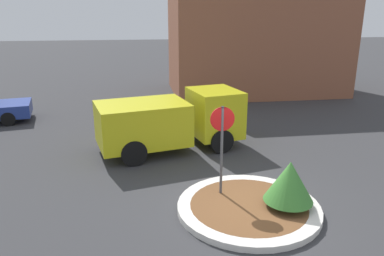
# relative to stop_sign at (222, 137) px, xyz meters

# --- Properties ---
(ground_plane) EXTENTS (120.00, 120.00, 0.00)m
(ground_plane) POSITION_rel_stop_sign_xyz_m (0.56, -0.73, -1.73)
(ground_plane) COLOR #38383A
(traffic_island) EXTENTS (3.59, 3.59, 0.16)m
(traffic_island) POSITION_rel_stop_sign_xyz_m (0.56, -0.73, -1.65)
(traffic_island) COLOR silver
(traffic_island) RESTS_ON ground_plane
(stop_sign) EXTENTS (0.63, 0.07, 2.55)m
(stop_sign) POSITION_rel_stop_sign_xyz_m (0.00, 0.00, 0.00)
(stop_sign) COLOR #4C4C51
(stop_sign) RESTS_ON ground_plane
(island_shrub) EXTENTS (1.22, 1.22, 1.19)m
(island_shrub) POSITION_rel_stop_sign_xyz_m (1.49, -0.95, -0.89)
(island_shrub) COLOR brown
(island_shrub) RESTS_ON traffic_island
(utility_truck) EXTENTS (5.39, 3.09, 2.08)m
(utility_truck) POSITION_rel_stop_sign_xyz_m (-0.96, 3.89, -0.61)
(utility_truck) COLOR gold
(utility_truck) RESTS_ON ground_plane
(storefront_building) EXTENTS (10.07, 6.07, 6.94)m
(storefront_building) POSITION_rel_stop_sign_xyz_m (5.13, 13.59, 1.74)
(storefront_building) COLOR #93563D
(storefront_building) RESTS_ON ground_plane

